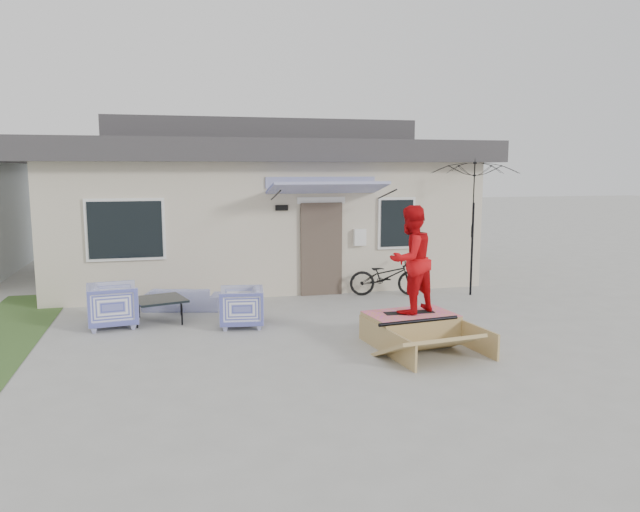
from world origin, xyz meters
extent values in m
plane|color=#9C9C96|center=(0.00, 0.00, 0.00)|extent=(90.00, 90.00, 0.00)
cube|color=beige|center=(0.00, 8.00, 1.50)|extent=(10.00, 7.00, 3.00)
cube|color=#323136|center=(0.00, 8.00, 3.25)|extent=(10.80, 7.80, 0.50)
cube|color=#323136|center=(0.00, 8.00, 3.80)|extent=(7.50, 4.50, 0.60)
cube|color=brown|center=(1.00, 4.46, 1.05)|extent=(0.95, 0.08, 2.10)
cube|color=white|center=(-3.20, 4.47, 1.60)|extent=(1.60, 0.06, 1.30)
cube|color=white|center=(2.80, 4.47, 1.60)|extent=(0.90, 0.06, 1.20)
cube|color=#4249A6|center=(1.00, 3.95, 2.45)|extent=(2.50, 1.09, 0.29)
imported|color=#4249A6|center=(-2.10, 3.77, 0.30)|extent=(1.62, 0.82, 0.61)
imported|color=#4249A6|center=(-3.36, 2.69, 0.44)|extent=(0.90, 0.94, 0.88)
imported|color=#4249A6|center=(-1.09, 2.14, 0.40)|extent=(0.82, 0.86, 0.80)
cube|color=black|center=(-2.54, 2.89, 0.22)|extent=(1.10, 1.10, 0.44)
imported|color=black|center=(2.41, 4.05, 0.53)|extent=(1.74, 0.90, 1.06)
cylinder|color=black|center=(4.30, 3.62, 1.05)|extent=(0.05, 0.05, 2.10)
imported|color=black|center=(4.30, 3.62, 1.75)|extent=(2.50, 2.42, 0.90)
cube|color=black|center=(1.52, 0.54, 0.49)|extent=(0.84, 0.23, 0.05)
imported|color=red|center=(1.52, 0.54, 1.41)|extent=(1.07, 0.98, 1.78)
camera|label=1|loc=(-2.30, -8.55, 2.87)|focal=33.69mm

